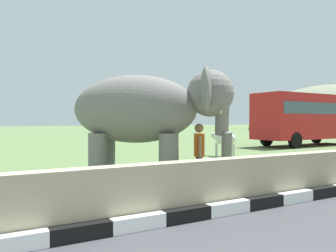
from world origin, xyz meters
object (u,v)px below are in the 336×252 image
Objects in this scene: bus_red at (307,116)px; person_handler at (199,152)px; elephant at (150,111)px; cow_near at (224,139)px.

person_handler is at bearing -150.58° from bus_red.
elephant is 8.11m from cow_near.
elephant is 2.39× the size of person_handler.
elephant is 2.07× the size of cow_near.
person_handler is 0.87× the size of cow_near.
elephant reaches higher than cow_near.
bus_red reaches higher than cow_near.
bus_red is (16.03, 7.92, 0.11)m from elephant.
bus_red is (14.85, 8.37, 1.15)m from person_handler.
cow_near is (6.35, 4.93, -1.10)m from elephant.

